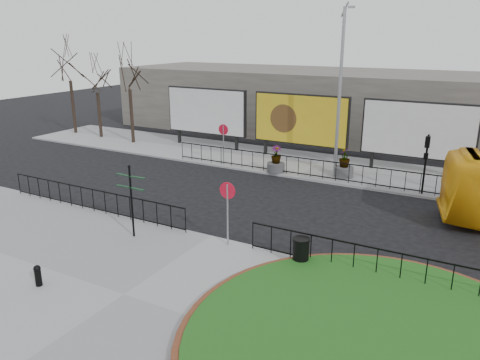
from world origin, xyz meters
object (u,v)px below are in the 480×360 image
Objects in this scene: litter_bin at (301,252)px; bollard at (38,274)px; billboard_mid at (300,120)px; planter_c at (344,166)px; planter_a at (276,163)px; lamp_post at (340,90)px; fingerpost_sign at (131,194)px.

bollard is at bearing -141.86° from litter_bin.
bollard is 8.55m from litter_bin.
billboard_mid is at bearing 112.08° from litter_bin.
planter_c reaches higher than bollard.
planter_a is at bearing -165.32° from planter_c.
lamp_post is at bearing 28.02° from planter_a.
planter_a is at bearing -151.98° from lamp_post.
bollard is 15.33m from planter_a.
litter_bin is at bearing 11.45° from fingerpost_sign.
litter_bin is at bearing -80.64° from planter_c.
planter_a is at bearing 87.77° from fingerpost_sign.
fingerpost_sign is 4.13× the size of bollard.
fingerpost_sign is at bearing 88.90° from bollard.
planter_a is (-0.00, -3.57, -1.93)m from billboard_mid.
lamp_post reaches higher than planter_c.
billboard_mid reaches higher than fingerpost_sign.
billboard_mid reaches higher than planter_a.
billboard_mid reaches higher than litter_bin.
billboard_mid is 3.76× the size of planter_c.
lamp_post is 17.93m from bollard.
billboard_mid is at bearing 86.32° from bollard.
fingerpost_sign is 12.88m from planter_c.
billboard_mid is 8.81× the size of bollard.
lamp_post reaches higher than litter_bin.
litter_bin is at bearing -67.92° from billboard_mid.
litter_bin is 11.12m from planter_c.
litter_bin is 11.42m from planter_a.
planter_c is at bearing 14.68° from planter_a.
planter_a is (1.21, 15.28, 0.17)m from bollard.
fingerpost_sign is at bearing -94.46° from billboard_mid.
litter_bin is (5.51, -13.58, -1.98)m from billboard_mid.
planter_a is 3.83m from planter_c.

